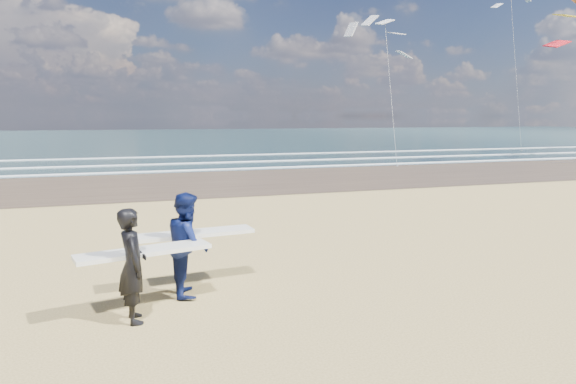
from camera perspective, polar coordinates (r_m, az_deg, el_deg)
name	(u,v)px	position (r m, az deg, el deg)	size (l,w,h in m)	color
wet_sand_strip	(478,170)	(33.70, 20.33, 2.33)	(220.00, 12.00, 0.01)	#453524
ocean	(256,137)	(82.95, -3.61, 6.16)	(220.00, 100.00, 0.02)	#193337
foam_breakers	(395,157)	(42.03, 11.75, 3.85)	(220.00, 11.70, 0.05)	white
surfer_near	(134,264)	(8.64, -16.74, -7.62)	(2.26, 1.21, 1.85)	black
surfer_far	(188,243)	(9.66, -11.01, -5.60)	(2.24, 1.21, 1.91)	#0D174B
kite_1	(390,77)	(36.91, 11.22, 12.38)	(5.39, 4.69, 10.98)	slate
kite_5	(515,62)	(55.45, 23.93, 13.08)	(4.45, 4.59, 16.54)	slate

